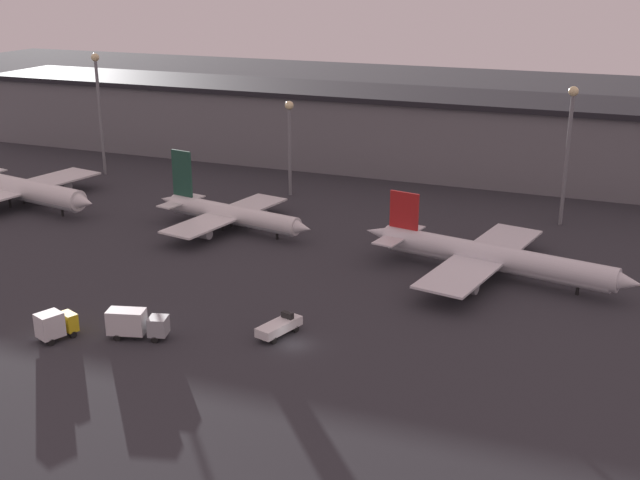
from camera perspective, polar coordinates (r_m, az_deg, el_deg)
ground at (r=103.45m, az=-1.87°, el=-7.45°), size 600.00×600.00×0.00m
terminal_building at (r=187.94m, az=10.03°, el=7.34°), size 253.64×25.05×18.21m
airplane_0 at (r=171.54m, az=-20.61°, el=3.41°), size 41.94×38.41×12.45m
airplane_1 at (r=147.45m, az=-6.40°, el=1.85°), size 34.61×29.57×13.44m
airplane_2 at (r=126.81m, az=12.04°, el=-1.20°), size 44.42×35.39×11.39m
service_vehicle_0 at (r=106.93m, az=-13.01°, el=-5.78°), size 8.16×4.49×3.89m
service_vehicle_1 at (r=109.35m, az=-18.33°, el=-5.74°), size 4.24×5.53×3.89m
service_vehicle_2 at (r=105.40m, az=-2.91°, el=-6.16°), size 4.25×7.28×2.72m
lamp_post_0 at (r=190.23m, az=-15.45°, el=9.60°), size 1.80×1.80×27.60m
lamp_post_1 at (r=167.08m, az=-2.18°, el=7.54°), size 1.80×1.80×19.84m
lamp_post_2 at (r=152.81m, az=17.27°, el=6.89°), size 1.80×1.80×25.75m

